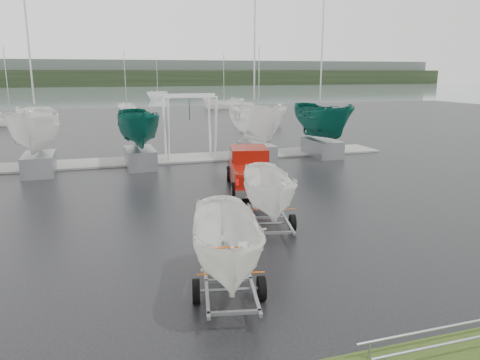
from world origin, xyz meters
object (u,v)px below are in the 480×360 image
(pickup_truck, at_px, (250,168))
(trailer_hitched, at_px, (270,155))
(boat_hoist, at_px, (190,117))
(trailer_parked, at_px, (228,191))

(pickup_truck, height_order, trailer_hitched, trailer_hitched)
(pickup_truck, xyz_separation_m, trailer_hitched, (-1.39, -6.12, 1.74))
(pickup_truck, relative_size, boat_hoist, 1.42)
(pickup_truck, height_order, boat_hoist, boat_hoist)
(pickup_truck, distance_m, trailer_hitched, 6.51)
(boat_hoist, bearing_deg, trailer_parked, -99.03)
(trailer_hitched, xyz_separation_m, boat_hoist, (0.21, 14.52, -0.03))
(pickup_truck, relative_size, trailer_hitched, 1.18)
(trailer_hitched, distance_m, boat_hoist, 14.52)
(pickup_truck, bearing_deg, trailer_hitched, -90.00)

